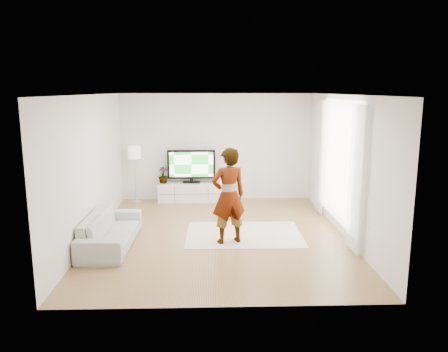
{
  "coord_description": "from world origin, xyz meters",
  "views": [
    {
      "loc": [
        -0.17,
        -8.45,
        2.9
      ],
      "look_at": [
        0.11,
        0.4,
        1.14
      ],
      "focal_mm": 35.0,
      "sensor_mm": 36.0,
      "label": 1
    }
  ],
  "objects_px": {
    "player": "(228,196)",
    "sofa": "(111,230)",
    "media_console": "(192,192)",
    "rug": "(244,234)",
    "television": "(191,165)",
    "floor_lamp": "(135,155)"
  },
  "relations": [
    {
      "from": "floor_lamp",
      "to": "sofa",
      "type": "bearing_deg",
      "value": -88.88
    },
    {
      "from": "rug",
      "to": "floor_lamp",
      "type": "bearing_deg",
      "value": 134.13
    },
    {
      "from": "media_console",
      "to": "television",
      "type": "bearing_deg",
      "value": 90.0
    },
    {
      "from": "player",
      "to": "sofa",
      "type": "bearing_deg",
      "value": -16.44
    },
    {
      "from": "media_console",
      "to": "television",
      "type": "height_order",
      "value": "television"
    },
    {
      "from": "media_console",
      "to": "floor_lamp",
      "type": "bearing_deg",
      "value": -177.43
    },
    {
      "from": "television",
      "to": "sofa",
      "type": "bearing_deg",
      "value": -112.52
    },
    {
      "from": "television",
      "to": "player",
      "type": "relative_size",
      "value": 0.68
    },
    {
      "from": "media_console",
      "to": "sofa",
      "type": "distance_m",
      "value": 3.59
    },
    {
      "from": "media_console",
      "to": "rug",
      "type": "bearing_deg",
      "value": -67.1
    },
    {
      "from": "media_console",
      "to": "player",
      "type": "relative_size",
      "value": 0.95
    },
    {
      "from": "media_console",
      "to": "sofa",
      "type": "relative_size",
      "value": 0.83
    },
    {
      "from": "media_console",
      "to": "player",
      "type": "height_order",
      "value": "player"
    },
    {
      "from": "media_console",
      "to": "sofa",
      "type": "bearing_deg",
      "value": -112.69
    },
    {
      "from": "rug",
      "to": "player",
      "type": "bearing_deg",
      "value": -125.52
    },
    {
      "from": "media_console",
      "to": "rug",
      "type": "height_order",
      "value": "media_console"
    },
    {
      "from": "television",
      "to": "player",
      "type": "distance_m",
      "value": 3.36
    },
    {
      "from": "television",
      "to": "sofa",
      "type": "distance_m",
      "value": 3.68
    },
    {
      "from": "rug",
      "to": "player",
      "type": "relative_size",
      "value": 1.26
    },
    {
      "from": "media_console",
      "to": "television",
      "type": "distance_m",
      "value": 0.72
    },
    {
      "from": "sofa",
      "to": "floor_lamp",
      "type": "xyz_separation_m",
      "value": [
        -0.06,
        3.25,
        0.94
      ]
    },
    {
      "from": "player",
      "to": "rug",
      "type": "bearing_deg",
      "value": -144.14
    }
  ]
}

